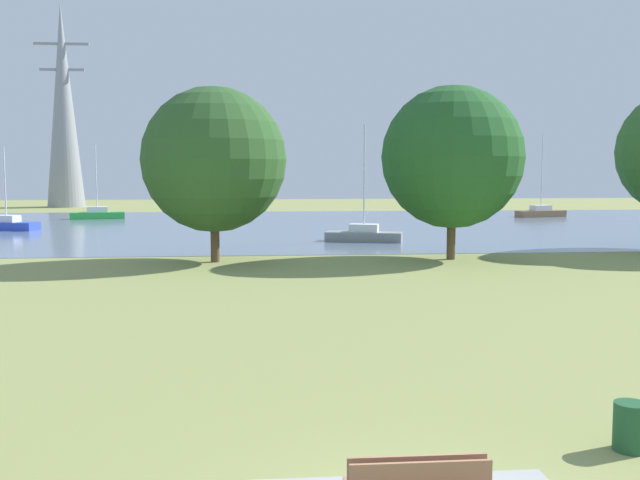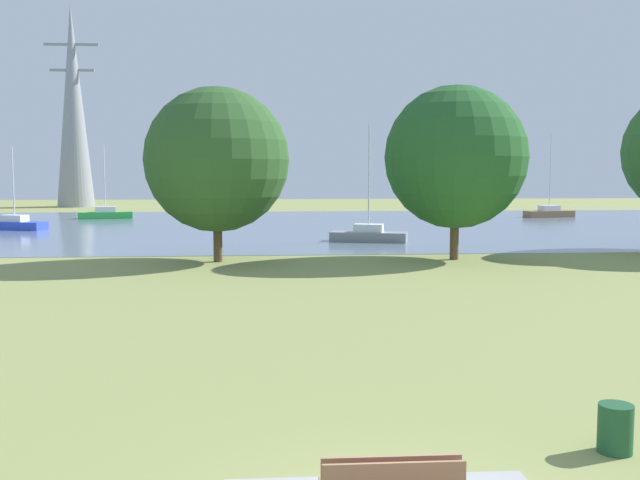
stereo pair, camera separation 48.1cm
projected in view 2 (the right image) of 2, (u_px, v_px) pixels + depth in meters
ground_plane at (305, 278)px, 31.12m from camera, size 160.00×160.00×0.00m
litter_bin at (615, 428)px, 11.94m from camera, size 0.56×0.56×0.80m
water_surface at (287, 226)px, 58.92m from camera, size 140.00×40.00×0.02m
sailboat_gray at (369, 234)px, 46.35m from camera, size 5.03×2.74×7.32m
sailboat_green at (105, 214)px, 67.70m from camera, size 5.01×2.49×6.75m
sailboat_blue at (15, 224)px, 55.42m from camera, size 5.03×2.92×6.18m
sailboat_brown at (549, 212)px, 69.73m from camera, size 5.02×2.61×7.75m
tree_east_far at (217, 160)px, 35.97m from camera, size 7.11×7.11×8.60m
tree_east_near at (456, 157)px, 36.84m from camera, size 7.19×7.19×8.78m
electricity_pylon at (73, 106)px, 87.90m from camera, size 6.40×4.40×24.09m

